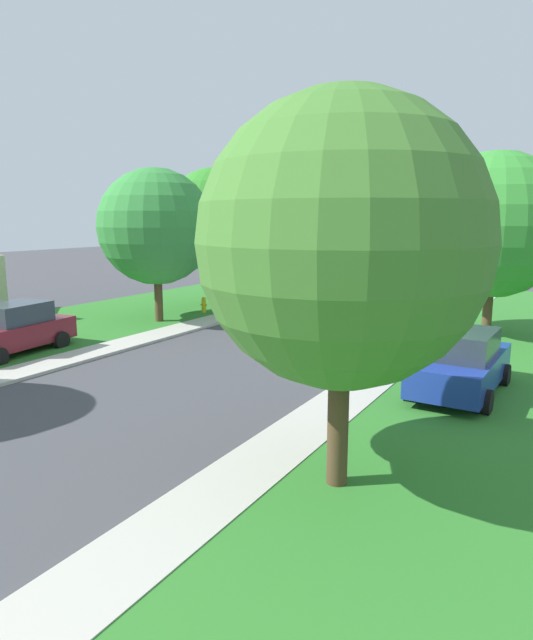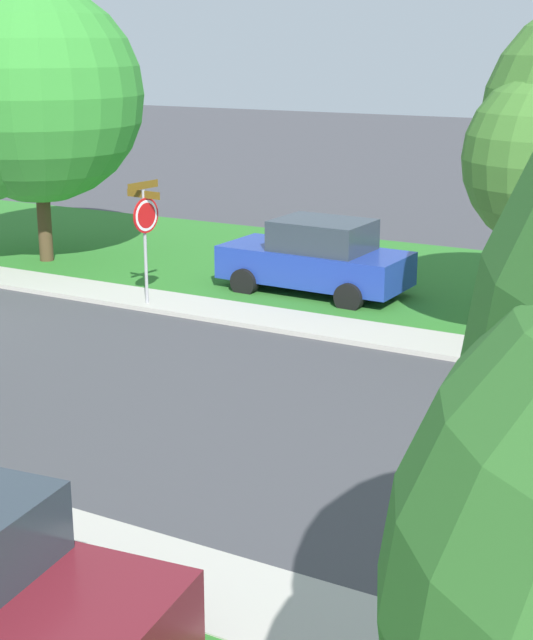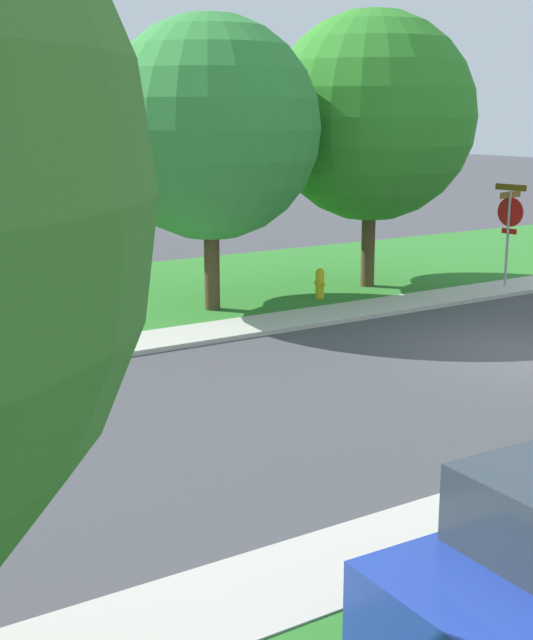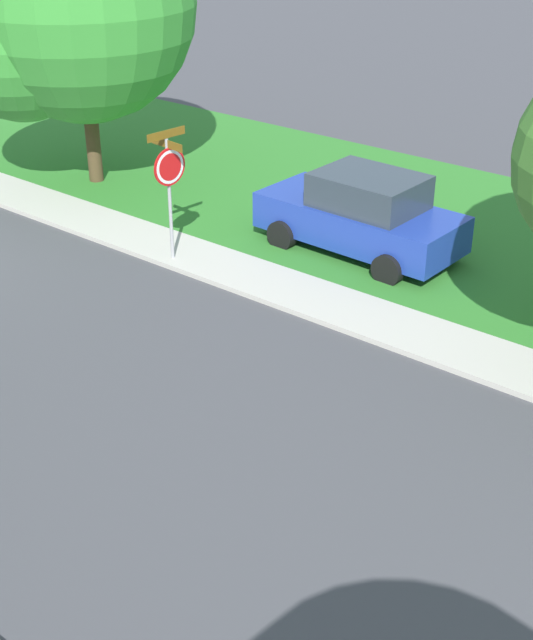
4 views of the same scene
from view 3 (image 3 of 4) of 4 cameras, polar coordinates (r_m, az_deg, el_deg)
ground_plane at (r=18.02m, az=16.43°, el=-2.11°), size 120.00×120.00×0.00m
stop_sign_near_corner at (r=24.12m, az=15.31°, el=6.28°), size 0.91×0.91×2.77m
tree_across_right at (r=20.75m, az=-3.56°, el=11.72°), size 5.39×5.02×6.74m
tree_across_left at (r=23.75m, az=6.64°, el=12.41°), size 5.71×5.31×7.13m
fire_hydrant at (r=22.04m, az=3.44°, el=2.32°), size 0.38×0.22×0.83m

